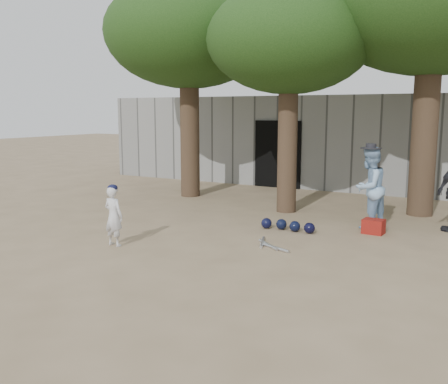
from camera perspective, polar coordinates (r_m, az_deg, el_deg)
The scene contains 8 objects.
ground at distance 9.37m, azimuth -6.24°, elevation -6.31°, with size 70.00×70.00×0.00m, color #937C5E.
boy_player at distance 9.54m, azimuth -12.51°, elevation -2.72°, with size 0.41×0.27×1.13m, color silver.
spectator_blue at distance 11.15m, azimuth 16.25°, elevation 0.48°, with size 0.85×0.67×1.76m, color #90B8DF.
red_bag at distance 10.77m, azimuth 16.71°, elevation -3.79°, with size 0.42×0.32×0.30m, color maroon.
back_building at distance 18.46m, azimuth 12.74°, elevation 5.89°, with size 16.00×5.24×3.00m.
helmet_row at distance 10.64m, azimuth 7.30°, elevation -3.82°, with size 1.19×0.30×0.23m.
bat_pile at distance 9.42m, azimuth 5.08°, elevation -6.03°, with size 0.86×0.74×0.06m.
tree_row at distance 13.33m, azimuth 9.53°, elevation 18.53°, with size 11.40×5.80×6.69m.
Camera 1 is at (5.28, -7.33, 2.50)m, focal length 40.00 mm.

